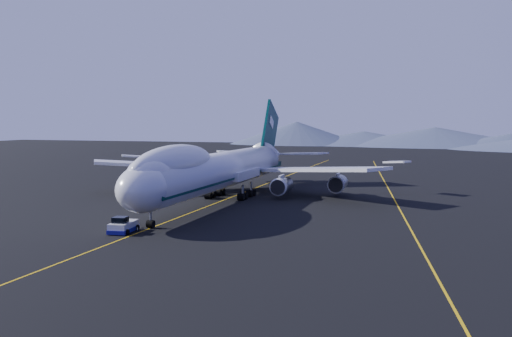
% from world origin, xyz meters
% --- Properties ---
extents(ground, '(500.00, 500.00, 0.00)m').
position_xyz_m(ground, '(0.00, 0.00, 0.00)').
color(ground, black).
rests_on(ground, ground).
extents(taxiway_line_main, '(0.25, 220.00, 0.01)m').
position_xyz_m(taxiway_line_main, '(0.00, 0.00, 0.01)').
color(taxiway_line_main, gold).
rests_on(taxiway_line_main, ground).
extents(taxiway_line_side, '(28.08, 198.09, 0.01)m').
position_xyz_m(taxiway_line_side, '(30.00, 10.00, 0.01)').
color(taxiway_line_side, gold).
rests_on(taxiway_line_side, ground).
extents(boeing_747, '(59.62, 72.43, 19.37)m').
position_xyz_m(boeing_747, '(0.00, 0.03, 5.81)').
color(boeing_747, silver).
rests_on(boeing_747, ground).
extents(pushback_tug, '(3.25, 5.15, 2.14)m').
position_xyz_m(pushback_tug, '(-2.04, -30.14, 0.67)').
color(pushback_tug, silver).
rests_on(pushback_tug, ground).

